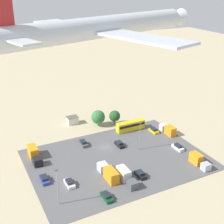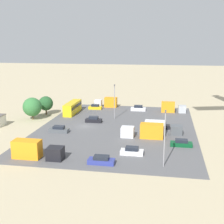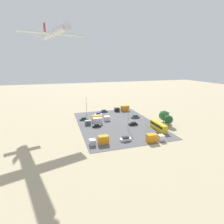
% 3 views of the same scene
% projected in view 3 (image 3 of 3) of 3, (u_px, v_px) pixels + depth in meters
% --- Properties ---
extents(ground_plane, '(400.00, 400.00, 0.00)m').
position_uv_depth(ground_plane, '(132.00, 122.00, 90.24)').
color(ground_plane, tan).
extents(parking_lot_surface, '(52.32, 37.60, 0.08)m').
position_uv_depth(parking_lot_surface, '(117.00, 124.00, 87.89)').
color(parking_lot_surface, '#565659').
rests_on(parking_lot_surface, ground).
extents(shed_building, '(4.14, 3.33, 2.82)m').
position_uv_depth(shed_building, '(165.00, 114.00, 99.35)').
color(shed_building, silver).
rests_on(shed_building, ground).
extents(bus, '(10.66, 2.60, 3.29)m').
position_uv_depth(bus, '(158.00, 126.00, 79.59)').
color(bus, gold).
rests_on(bus, ground).
extents(parked_car_0, '(1.76, 4.47, 1.66)m').
position_uv_depth(parked_car_0, '(126.00, 139.00, 68.26)').
color(parked_car_0, silver).
rests_on(parked_car_0, ground).
extents(parked_car_1, '(1.96, 4.33, 1.47)m').
position_uv_depth(parked_car_1, '(98.00, 114.00, 102.03)').
color(parked_car_1, silver).
rests_on(parked_car_1, ground).
extents(parked_car_2, '(1.99, 4.69, 1.44)m').
position_uv_depth(parked_car_2, '(104.00, 111.00, 108.43)').
color(parked_car_2, navy).
rests_on(parked_car_2, ground).
extents(parked_car_3, '(1.77, 4.41, 1.43)m').
position_uv_depth(parked_car_3, '(84.00, 119.00, 93.45)').
color(parked_car_3, '#0C4723').
rests_on(parked_car_3, ground).
extents(parked_car_4, '(1.95, 4.11, 1.50)m').
position_uv_depth(parked_car_4, '(156.00, 135.00, 72.30)').
color(parked_car_4, gold).
rests_on(parked_car_4, ground).
extents(parked_car_5, '(1.76, 4.26, 1.57)m').
position_uv_depth(parked_car_5, '(133.00, 124.00, 85.74)').
color(parked_car_5, black).
rests_on(parked_car_5, ground).
extents(parked_car_6, '(1.96, 4.54, 1.56)m').
position_uv_depth(parked_car_6, '(135.00, 117.00, 96.94)').
color(parked_car_6, '#4C5156').
rests_on(parked_car_6, ground).
extents(parked_car_7, '(1.80, 4.05, 1.63)m').
position_uv_depth(parked_car_7, '(97.00, 125.00, 83.23)').
color(parked_car_7, black).
rests_on(parked_car_7, ground).
extents(parked_truck_0, '(2.52, 9.38, 3.35)m').
position_uv_depth(parked_truck_0, '(123.00, 108.00, 111.39)').
color(parked_truck_0, black).
rests_on(parked_truck_0, ground).
extents(parked_truck_1, '(2.50, 9.27, 3.23)m').
position_uv_depth(parked_truck_1, '(100.00, 118.00, 91.42)').
color(parked_truck_1, silver).
rests_on(parked_truck_1, ground).
extents(parked_truck_2, '(2.32, 7.23, 3.05)m').
position_uv_depth(parked_truck_2, '(100.00, 140.00, 65.42)').
color(parked_truck_2, '#ADB2B7').
rests_on(parked_truck_2, ground).
extents(parked_truck_3, '(2.40, 8.51, 3.03)m').
position_uv_depth(parked_truck_3, '(95.00, 121.00, 87.22)').
color(parked_truck_3, '#4C5156').
rests_on(parked_truck_3, ground).
extents(parked_truck_4, '(2.37, 7.20, 3.10)m').
position_uv_depth(parked_truck_4, '(154.00, 138.00, 67.58)').
color(parked_truck_4, silver).
rests_on(parked_truck_4, ground).
extents(tree_near_shed, '(4.15, 4.15, 5.39)m').
position_uv_depth(tree_near_shed, '(169.00, 120.00, 83.80)').
color(tree_near_shed, brown).
rests_on(tree_near_shed, ground).
extents(tree_apron_mid, '(5.08, 5.08, 6.06)m').
position_uv_depth(tree_apron_mid, '(164.00, 115.00, 89.76)').
color(tree_apron_mid, brown).
rests_on(tree_apron_mid, ground).
extents(light_pole_lot_centre, '(0.90, 0.28, 9.88)m').
position_uv_depth(light_pole_lot_centre, '(86.00, 105.00, 103.49)').
color(light_pole_lot_centre, gray).
rests_on(light_pole_lot_centre, ground).
extents(light_pole_lot_edge, '(0.90, 0.28, 9.41)m').
position_uv_depth(light_pole_lot_edge, '(128.00, 119.00, 78.83)').
color(light_pole_lot_edge, gray).
rests_on(light_pole_lot_edge, ground).
extents(airplane, '(37.93, 32.26, 8.69)m').
position_uv_depth(airplane, '(54.00, 32.00, 83.65)').
color(airplane, silver).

